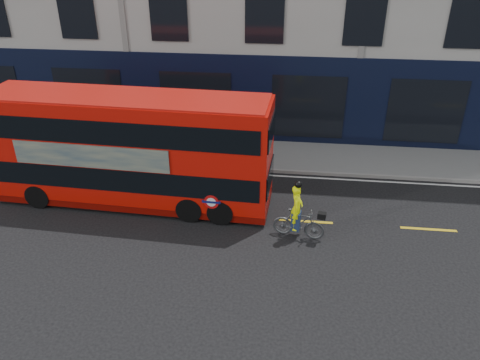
# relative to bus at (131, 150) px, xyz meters

# --- Properties ---
(ground) EXTENTS (120.00, 120.00, 0.00)m
(ground) POSITION_rel_bus_xyz_m (-1.89, -2.20, -2.02)
(ground) COLOR black
(ground) RESTS_ON ground
(pavement) EXTENTS (60.00, 3.00, 0.12)m
(pavement) POSITION_rel_bus_xyz_m (-1.89, 4.30, -1.96)
(pavement) COLOR gray
(pavement) RESTS_ON ground
(kerb) EXTENTS (60.00, 0.12, 0.13)m
(kerb) POSITION_rel_bus_xyz_m (-1.89, 2.80, -1.95)
(kerb) COLOR gray
(kerb) RESTS_ON ground
(road_edge_line) EXTENTS (58.00, 0.10, 0.01)m
(road_edge_line) POSITION_rel_bus_xyz_m (-1.89, 2.50, -2.01)
(road_edge_line) COLOR silver
(road_edge_line) RESTS_ON ground
(lane_dashes) EXTENTS (58.00, 0.12, 0.01)m
(lane_dashes) POSITION_rel_bus_xyz_m (-1.89, -0.70, -2.01)
(lane_dashes) COLOR gold
(lane_dashes) RESTS_ON ground
(bus) EXTENTS (9.86, 2.67, 3.93)m
(bus) POSITION_rel_bus_xyz_m (0.00, 0.00, 0.00)
(bus) COLOR red
(bus) RESTS_ON ground
(cyclist) EXTENTS (1.72, 0.75, 2.01)m
(cyclist) POSITION_rel_bus_xyz_m (5.82, -1.61, -1.35)
(cyclist) COLOR #484B4D
(cyclist) RESTS_ON ground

